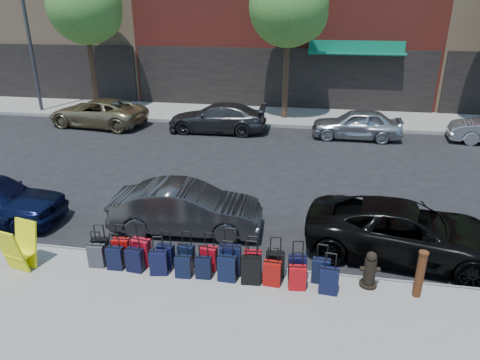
% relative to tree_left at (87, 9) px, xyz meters
% --- Properties ---
extents(ground, '(120.00, 120.00, 0.00)m').
position_rel_tree_left_xyz_m(ground, '(9.86, -9.50, -5.41)').
color(ground, black).
rests_on(ground, ground).
extents(sidewalk_near, '(60.00, 4.00, 0.15)m').
position_rel_tree_left_xyz_m(sidewalk_near, '(9.86, -16.00, -5.34)').
color(sidewalk_near, gray).
rests_on(sidewalk_near, ground).
extents(sidewalk_far, '(60.00, 4.00, 0.15)m').
position_rel_tree_left_xyz_m(sidewalk_far, '(9.86, 0.50, -5.34)').
color(sidewalk_far, gray).
rests_on(sidewalk_far, ground).
extents(curb_near, '(60.00, 0.08, 0.15)m').
position_rel_tree_left_xyz_m(curb_near, '(9.86, -13.98, -5.34)').
color(curb_near, gray).
rests_on(curb_near, ground).
extents(curb_far, '(60.00, 0.08, 0.15)m').
position_rel_tree_left_xyz_m(curb_far, '(9.86, -1.52, -5.34)').
color(curb_far, gray).
rests_on(curb_far, ground).
extents(tree_left, '(3.80, 3.80, 7.27)m').
position_rel_tree_left_xyz_m(tree_left, '(0.00, 0.00, 0.00)').
color(tree_left, black).
rests_on(tree_left, sidewalk_far).
extents(tree_center, '(3.80, 3.80, 7.27)m').
position_rel_tree_left_xyz_m(tree_center, '(10.50, 0.00, 0.00)').
color(tree_center, black).
rests_on(tree_center, sidewalk_far).
extents(streetlight, '(2.59, 0.18, 8.00)m').
position_rel_tree_left_xyz_m(streetlight, '(-2.94, -0.70, -0.75)').
color(streetlight, '#333338').
rests_on(streetlight, sidewalk_far).
extents(suitcase_front_0, '(0.40, 0.27, 0.89)m').
position_rel_tree_left_xyz_m(suitcase_front_0, '(7.37, -14.33, -4.98)').
color(suitcase_front_0, black).
rests_on(suitcase_front_0, sidewalk_near).
extents(suitcase_front_1, '(0.38, 0.23, 0.89)m').
position_rel_tree_left_xyz_m(suitcase_front_1, '(7.85, -14.28, -4.98)').
color(suitcase_front_1, '#A90A0B').
rests_on(suitcase_front_1, sidewalk_near).
extents(suitcase_front_2, '(0.44, 0.28, 1.00)m').
position_rel_tree_left_xyz_m(suitcase_front_2, '(8.34, -14.33, -4.95)').
color(suitcase_front_2, '#B50B1C').
rests_on(suitcase_front_2, sidewalk_near).
extents(suitcase_front_3, '(0.39, 0.25, 0.88)m').
position_rel_tree_left_xyz_m(suitcase_front_3, '(8.92, -14.35, -4.98)').
color(suitcase_front_3, black).
rests_on(suitcase_front_3, sidewalk_near).
extents(suitcase_front_4, '(0.38, 0.24, 0.86)m').
position_rel_tree_left_xyz_m(suitcase_front_4, '(9.36, -14.25, -4.99)').
color(suitcase_front_4, black).
rests_on(suitcase_front_4, sidewalk_near).
extents(suitcase_front_5, '(0.39, 0.24, 0.89)m').
position_rel_tree_left_xyz_m(suitcase_front_5, '(9.87, -14.27, -4.98)').
color(suitcase_front_5, '#A30A17').
rests_on(suitcase_front_5, sidewalk_near).
extents(suitcase_front_6, '(0.46, 0.28, 1.08)m').
position_rel_tree_left_xyz_m(suitcase_front_6, '(10.37, -14.34, -4.92)').
color(suitcase_front_6, black).
rests_on(suitcase_front_6, sidewalk_near).
extents(suitcase_front_7, '(0.39, 0.23, 0.90)m').
position_rel_tree_left_xyz_m(suitcase_front_7, '(10.84, -14.27, -4.98)').
color(suitcase_front_7, maroon).
rests_on(suitcase_front_7, sidewalk_near).
extents(suitcase_front_8, '(0.41, 0.26, 0.93)m').
position_rel_tree_left_xyz_m(suitcase_front_8, '(11.32, -14.28, -4.97)').
color(suitcase_front_8, black).
rests_on(suitcase_front_8, sidewalk_near).
extents(suitcase_front_9, '(0.40, 0.26, 0.90)m').
position_rel_tree_left_xyz_m(suitcase_front_9, '(11.79, -14.30, -4.98)').
color(suitcase_front_9, black).
rests_on(suitcase_front_9, sidewalk_near).
extents(suitcase_front_10, '(0.38, 0.23, 0.88)m').
position_rel_tree_left_xyz_m(suitcase_front_10, '(12.28, -14.32, -4.99)').
color(suitcase_front_10, black).
rests_on(suitcase_front_10, sidewalk_near).
extents(suitcase_back_0, '(0.37, 0.23, 0.84)m').
position_rel_tree_left_xyz_m(suitcase_back_0, '(7.40, -14.58, -5.00)').
color(suitcase_back_0, '#353539').
rests_on(suitcase_back_0, sidewalk_near).
extents(suitcase_back_1, '(0.36, 0.22, 0.84)m').
position_rel_tree_left_xyz_m(suitcase_back_1, '(7.84, -14.60, -5.00)').
color(suitcase_back_1, black).
rests_on(suitcase_back_1, sidewalk_near).
extents(suitcase_back_2, '(0.38, 0.24, 0.86)m').
position_rel_tree_left_xyz_m(suitcase_back_2, '(8.30, -14.60, -4.99)').
color(suitcase_back_2, black).
rests_on(suitcase_back_2, sidewalk_near).
extents(suitcase_back_3, '(0.40, 0.28, 0.88)m').
position_rel_tree_left_xyz_m(suitcase_back_3, '(8.85, -14.62, -4.99)').
color(suitcase_back_3, black).
rests_on(suitcase_back_3, sidewalk_near).
extents(suitcase_back_4, '(0.35, 0.22, 0.80)m').
position_rel_tree_left_xyz_m(suitcase_back_4, '(9.40, -14.63, -5.01)').
color(suitcase_back_4, black).
rests_on(suitcase_back_4, sidewalk_near).
extents(suitcase_back_5, '(0.33, 0.20, 0.78)m').
position_rel_tree_left_xyz_m(suitcase_back_5, '(9.83, -14.58, -5.02)').
color(suitcase_back_5, black).
rests_on(suitcase_back_5, sidewalk_near).
extents(suitcase_back_6, '(0.39, 0.23, 0.91)m').
position_rel_tree_left_xyz_m(suitcase_back_6, '(10.35, -14.59, -4.98)').
color(suitcase_back_6, black).
rests_on(suitcase_back_6, sidewalk_near).
extents(suitcase_back_7, '(0.42, 0.26, 0.96)m').
position_rel_tree_left_xyz_m(suitcase_back_7, '(10.85, -14.59, -4.96)').
color(suitcase_back_7, black).
rests_on(suitcase_back_7, sidewalk_near).
extents(suitcase_back_8, '(0.37, 0.23, 0.86)m').
position_rel_tree_left_xyz_m(suitcase_back_8, '(11.29, -14.58, -4.99)').
color(suitcase_back_8, '#950D09').
rests_on(suitcase_back_8, sidewalk_near).
extents(suitcase_back_9, '(0.37, 0.24, 0.83)m').
position_rel_tree_left_xyz_m(suitcase_back_9, '(11.81, -14.63, -5.00)').
color(suitcase_back_9, '#AC0B10').
rests_on(suitcase_back_9, sidewalk_near).
extents(suitcase_back_10, '(0.39, 0.24, 0.89)m').
position_rel_tree_left_xyz_m(suitcase_back_10, '(12.44, -14.65, -4.98)').
color(suitcase_back_10, black).
rests_on(suitcase_back_10, sidewalk_near).
extents(fire_hydrant, '(0.41, 0.36, 0.80)m').
position_rel_tree_left_xyz_m(fire_hydrant, '(13.26, -14.27, -4.89)').
color(fire_hydrant, black).
rests_on(fire_hydrant, sidewalk_near).
extents(bollard, '(0.19, 0.19, 1.01)m').
position_rel_tree_left_xyz_m(bollard, '(14.18, -14.44, -4.74)').
color(bollard, '#38190C').
rests_on(bollard, sidewalk_near).
extents(display_rack, '(0.71, 0.76, 1.05)m').
position_rel_tree_left_xyz_m(display_rack, '(5.80, -14.95, -4.74)').
color(display_rack, '#F7F30D').
rests_on(display_rack, sidewalk_near).
extents(car_near_1, '(3.99, 1.62, 1.29)m').
position_rel_tree_left_xyz_m(car_near_1, '(8.81, -12.39, -4.77)').
color(car_near_1, '#333335').
rests_on(car_near_1, ground).
extents(car_near_2, '(4.85, 2.73, 1.28)m').
position_rel_tree_left_xyz_m(car_near_2, '(14.22, -12.65, -4.77)').
color(car_near_2, black).
rests_on(car_near_2, ground).
extents(car_far_0, '(5.04, 2.76, 1.34)m').
position_rel_tree_left_xyz_m(car_far_0, '(1.38, -2.82, -4.74)').
color(car_far_0, '#96855C').
rests_on(car_far_0, ground).
extents(car_far_1, '(4.65, 1.97, 1.34)m').
position_rel_tree_left_xyz_m(car_far_1, '(7.43, -2.82, -4.74)').
color(car_far_1, '#2F2F32').
rests_on(car_far_1, ground).
extents(car_far_2, '(3.93, 1.62, 1.33)m').
position_rel_tree_left_xyz_m(car_far_2, '(13.80, -2.82, -4.75)').
color(car_far_2, silver).
rests_on(car_far_2, ground).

